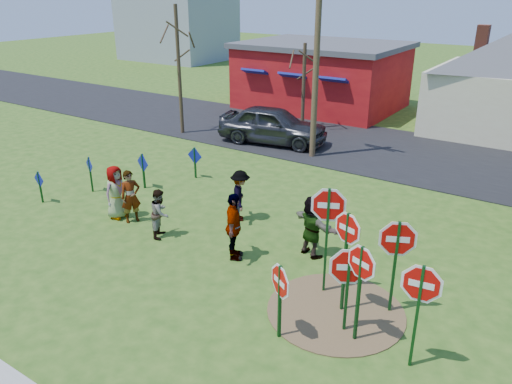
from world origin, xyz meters
TOP-DOWN VIEW (x-y plane):
  - ground at (0.00, 0.00)m, footprint 120.00×120.00m
  - road at (0.00, 11.50)m, footprint 120.00×7.50m
  - dirt_patch at (4.50, -1.00)m, footprint 3.20×3.20m
  - red_building at (-5.50, 17.99)m, footprint 9.40×7.69m
  - distant_building at (-28.00, 30.00)m, footprint 10.00×8.00m
  - stop_sign_a at (3.87, -2.50)m, footprint 0.88×0.54m
  - stop_sign_b at (4.59, -0.87)m, footprint 0.95×0.36m
  - stop_sign_c at (5.27, -1.69)m, footprint 0.95×0.39m
  - stop_sign_d at (5.53, -0.29)m, footprint 1.05×0.51m
  - stop_sign_e at (4.94, -1.52)m, footprint 1.00×0.61m
  - stop_sign_f at (6.50, -1.80)m, footprint 1.06×0.14m
  - stop_sign_g at (3.88, -0.39)m, footprint 1.04×0.50m
  - blue_diamond_a at (-6.78, -0.90)m, footprint 0.59×0.08m
  - blue_diamond_b at (-6.12, 0.73)m, footprint 0.58×0.22m
  - blue_diamond_c at (-4.79, 2.07)m, footprint 0.71×0.19m
  - blue_diamond_d at (-3.89, 3.95)m, footprint 0.70×0.07m
  - person_a at (-3.64, -0.25)m, footprint 0.58×0.87m
  - person_b at (-3.02, -0.21)m, footprint 0.65×0.75m
  - person_c at (-1.54, -0.43)m, footprint 0.83×0.91m
  - person_d at (-0.21, 1.82)m, footprint 1.12×1.24m
  - person_e at (1.08, -0.31)m, footprint 0.97×1.22m
  - person_f at (2.78, 1.04)m, footprint 1.74×1.11m
  - suv at (-3.81, 9.58)m, footprint 5.45×2.96m
  - utility_pole at (-1.29, 8.84)m, footprint 2.02×0.31m
  - bare_tree_west at (-8.64, 8.56)m, footprint 1.80×1.80m
  - bare_tree_east at (-3.83, 12.55)m, footprint 1.80×1.80m

SIDE VIEW (x-z plane):
  - ground at x=0.00m, z-range 0.00..0.00m
  - dirt_patch at x=4.50m, z-range 0.00..0.03m
  - road at x=0.00m, z-range 0.00..0.04m
  - blue_diamond_a at x=-6.78m, z-range 0.14..1.29m
  - person_c at x=-1.54m, z-range 0.00..1.50m
  - blue_diamond_d at x=-3.89m, z-range 0.14..1.40m
  - blue_diamond_c at x=-4.79m, z-range 0.15..1.51m
  - person_d at x=-0.21m, z-range 0.00..1.67m
  - blue_diamond_b at x=-6.12m, z-range 0.17..1.52m
  - person_b at x=-3.02m, z-range 0.00..1.72m
  - person_a at x=-3.64m, z-range 0.00..1.77m
  - person_f at x=2.78m, z-range 0.00..1.80m
  - suv at x=-3.81m, z-range 0.04..1.80m
  - person_e at x=1.08m, z-range 0.00..1.93m
  - stop_sign_a at x=3.87m, z-range 0.31..2.21m
  - stop_sign_e at x=4.94m, z-range 0.36..2.54m
  - stop_sign_c at x=5.27m, z-range 0.47..2.86m
  - stop_sign_f at x=6.50m, z-range 0.51..2.93m
  - stop_sign_d at x=5.53m, z-range 0.50..2.96m
  - stop_sign_b at x=4.59m, z-range 0.59..3.21m
  - red_building at x=-5.50m, z-range 0.02..3.92m
  - stop_sign_g at x=3.88m, z-range 0.58..3.48m
  - bare_tree_east at x=-3.83m, z-range 0.65..5.08m
  - distant_building at x=-28.00m, z-range 0.00..8.00m
  - bare_tree_west at x=-8.64m, z-range 0.92..7.17m
  - utility_pole at x=-1.29m, z-range 0.22..8.47m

